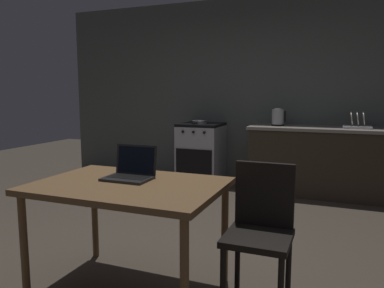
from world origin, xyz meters
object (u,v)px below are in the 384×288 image
object	(u,v)px
frying_pan	(199,122)
dish_rack	(357,124)
electric_kettle	(278,117)
stove_oven	(201,154)
dining_table	(129,194)
laptop	(130,172)
chair	(261,225)

from	to	relation	value
frying_pan	dish_rack	world-z (taller)	dish_rack
electric_kettle	stove_oven	bearing A→B (deg)	-179.87
dining_table	laptop	distance (m)	0.18
frying_pan	dish_rack	bearing A→B (deg)	0.82
chair	electric_kettle	distance (m)	2.94
dining_table	electric_kettle	xyz separation A→B (m)	(0.49, 3.05, 0.34)
stove_oven	dish_rack	size ratio (longest dim) A/B	2.67
chair	electric_kettle	world-z (taller)	electric_kettle
chair	dish_rack	distance (m)	2.97
frying_pan	dish_rack	size ratio (longest dim) A/B	1.16
stove_oven	electric_kettle	bearing A→B (deg)	0.13
dining_table	dish_rack	world-z (taller)	dish_rack
laptop	frying_pan	distance (m)	2.96
laptop	stove_oven	bearing A→B (deg)	112.13
stove_oven	chair	size ratio (longest dim) A/B	1.00
stove_oven	laptop	world-z (taller)	laptop
stove_oven	frying_pan	world-z (taller)	frying_pan
laptop	frying_pan	size ratio (longest dim) A/B	0.81
chair	electric_kettle	bearing A→B (deg)	113.14
dining_table	frying_pan	distance (m)	3.10
chair	electric_kettle	xyz separation A→B (m)	(-0.36, 2.88, 0.49)
chair	dining_table	bearing A→B (deg)	-152.28
electric_kettle	chair	bearing A→B (deg)	-82.92
electric_kettle	dish_rack	distance (m)	0.99
frying_pan	chair	bearing A→B (deg)	-62.49
stove_oven	electric_kettle	distance (m)	1.24
dining_table	laptop	world-z (taller)	laptop
chair	frying_pan	world-z (taller)	frying_pan
electric_kettle	frying_pan	distance (m)	1.13
stove_oven	chair	bearing A→B (deg)	-62.99
frying_pan	electric_kettle	bearing A→B (deg)	1.54
stove_oven	frying_pan	xyz separation A→B (m)	(-0.02, -0.03, 0.48)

